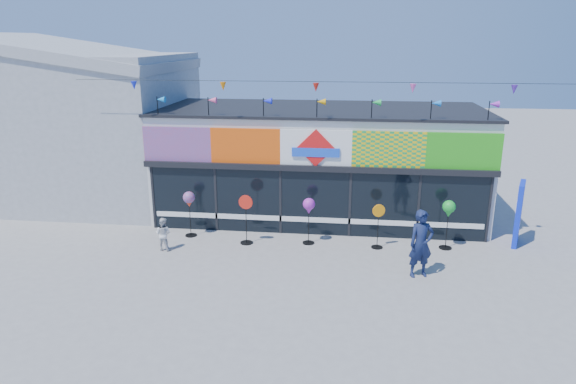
% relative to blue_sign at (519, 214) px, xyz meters
% --- Properties ---
extents(ground, '(80.00, 80.00, 0.00)m').
position_rel_blue_sign_xyz_m(ground, '(-6.73, -3.35, -1.07)').
color(ground, gray).
rests_on(ground, ground).
extents(kite_shop, '(16.00, 5.70, 5.31)m').
position_rel_blue_sign_xyz_m(kite_shop, '(-6.73, 2.59, 0.98)').
color(kite_shop, silver).
rests_on(kite_shop, ground).
extents(neighbour_building, '(8.18, 7.20, 6.87)m').
position_rel_blue_sign_xyz_m(neighbour_building, '(-16.73, 3.65, 2.14)').
color(neighbour_building, '#ABADB0').
rests_on(neighbour_building, ground).
extents(blue_sign, '(0.51, 1.05, 2.12)m').
position_rel_blue_sign_xyz_m(blue_sign, '(0.00, 0.00, 0.00)').
color(blue_sign, '#0E28D2').
rests_on(blue_sign, ground).
extents(spinner_0, '(0.41, 0.41, 1.60)m').
position_rel_blue_sign_xyz_m(spinner_0, '(-11.00, -0.59, 0.22)').
color(spinner_0, black).
rests_on(spinner_0, ground).
extents(spinner_1, '(0.47, 0.43, 1.68)m').
position_rel_blue_sign_xyz_m(spinner_1, '(-8.94, -1.03, -0.18)').
color(spinner_1, black).
rests_on(spinner_1, ground).
extents(spinner_2, '(0.40, 0.40, 1.58)m').
position_rel_blue_sign_xyz_m(spinner_2, '(-6.87, -0.79, 0.20)').
color(spinner_2, black).
rests_on(spinner_2, ground).
extents(spinner_3, '(0.41, 0.38, 1.49)m').
position_rel_blue_sign_xyz_m(spinner_3, '(-4.60, -0.89, -0.28)').
color(spinner_3, black).
rests_on(spinner_3, ground).
extents(spinner_4, '(0.42, 0.42, 1.64)m').
position_rel_blue_sign_xyz_m(spinner_4, '(-2.38, -0.68, 0.25)').
color(spinner_4, black).
rests_on(spinner_4, ground).
extents(adult_man, '(0.84, 0.69, 1.99)m').
position_rel_blue_sign_xyz_m(adult_man, '(-3.50, -2.87, -0.07)').
color(adult_man, '#151E42').
rests_on(adult_man, ground).
extents(child, '(0.57, 0.38, 1.09)m').
position_rel_blue_sign_xyz_m(child, '(-11.50, -1.90, -0.52)').
color(child, silver).
rests_on(child, ground).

